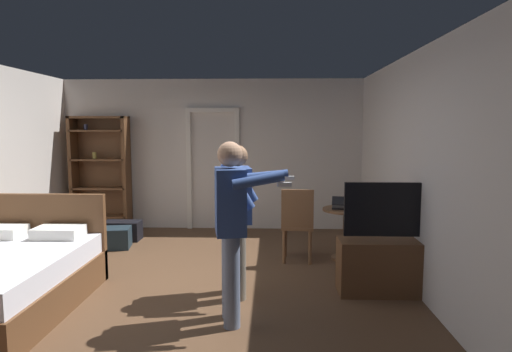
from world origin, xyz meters
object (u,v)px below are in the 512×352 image
(wooden_chair, at_px, (297,222))
(tv_flatscreen, at_px, (389,260))
(bottle_on_table, at_px, (358,202))
(suitcase_small, at_px, (111,238))
(bookshelf, at_px, (101,169))
(person_striped_shirt, at_px, (239,210))
(side_table, at_px, (346,225))
(person_blue_shirt, at_px, (232,221))
(suitcase_dark, at_px, (122,231))
(laptop, at_px, (344,205))

(wooden_chair, bearing_deg, tv_flatscreen, -49.53)
(tv_flatscreen, distance_m, bottle_on_table, 1.23)
(bottle_on_table, height_order, suitcase_small, bottle_on_table)
(bookshelf, height_order, person_striped_shirt, bookshelf)
(side_table, relative_size, bottle_on_table, 2.92)
(wooden_chair, relative_size, person_striped_shirt, 0.62)
(bottle_on_table, bearing_deg, person_blue_shirt, -128.40)
(person_blue_shirt, bearing_deg, suitcase_dark, 124.92)
(bookshelf, height_order, wooden_chair, bookshelf)
(laptop, bearing_deg, bottle_on_table, -11.93)
(side_table, bearing_deg, bookshelf, 157.86)
(bottle_on_table, xyz_separation_m, person_blue_shirt, (-1.51, -1.91, 0.15))
(tv_flatscreen, bearing_deg, bookshelf, 146.12)
(bookshelf, distance_m, side_table, 4.34)
(side_table, relative_size, suitcase_small, 1.24)
(wooden_chair, relative_size, person_blue_shirt, 0.59)
(suitcase_dark, bearing_deg, suitcase_small, -91.48)
(tv_flatscreen, height_order, suitcase_dark, tv_flatscreen)
(bottle_on_table, relative_size, suitcase_small, 0.42)
(person_blue_shirt, bearing_deg, wooden_chair, 69.03)
(bookshelf, distance_m, wooden_chair, 3.79)
(person_striped_shirt, distance_m, suitcase_dark, 3.12)
(tv_flatscreen, distance_m, wooden_chair, 1.43)
(suitcase_dark, distance_m, suitcase_small, 0.47)
(side_table, height_order, suitcase_dark, side_table)
(tv_flatscreen, xyz_separation_m, suitcase_dark, (-3.65, 2.13, -0.21))
(bookshelf, height_order, suitcase_small, bookshelf)
(person_striped_shirt, relative_size, suitcase_small, 2.84)
(side_table, distance_m, bottle_on_table, 0.37)
(side_table, bearing_deg, wooden_chair, -167.68)
(wooden_chair, distance_m, person_striped_shirt, 1.42)
(tv_flatscreen, distance_m, suitcase_dark, 4.23)
(tv_flatscreen, bearing_deg, laptop, 103.95)
(person_blue_shirt, bearing_deg, laptop, 55.54)
(person_blue_shirt, relative_size, person_striped_shirt, 1.04)
(tv_flatscreen, xyz_separation_m, bottle_on_table, (-0.12, 1.15, 0.44))
(wooden_chair, height_order, person_striped_shirt, person_striped_shirt)
(bottle_on_table, height_order, person_striped_shirt, person_striped_shirt)
(wooden_chair, bearing_deg, person_striped_shirt, -120.10)
(bookshelf, bearing_deg, wooden_chair, -28.02)
(person_striped_shirt, distance_m, suitcase_small, 2.81)
(wooden_chair, height_order, suitcase_small, wooden_chair)
(person_striped_shirt, relative_size, suitcase_dark, 2.79)
(tv_flatscreen, height_order, laptop, tv_flatscreen)
(laptop, height_order, person_blue_shirt, person_blue_shirt)
(person_blue_shirt, xyz_separation_m, person_striped_shirt, (0.02, 0.65, -0.03))
(laptop, bearing_deg, tv_flatscreen, -76.05)
(suitcase_dark, bearing_deg, person_striped_shirt, -47.39)
(bottle_on_table, bearing_deg, suitcase_small, 171.75)
(person_striped_shirt, xyz_separation_m, suitcase_small, (-2.05, 1.77, -0.77))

